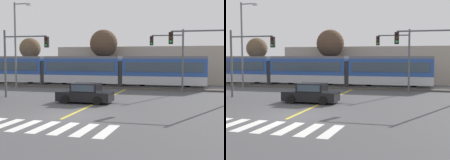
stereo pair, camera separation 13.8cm
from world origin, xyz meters
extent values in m
plane|color=#474749|center=(0.00, 0.00, 0.00)|extent=(200.00, 200.00, 0.00)
cube|color=#4C4742|center=(0.00, 17.63, 0.09)|extent=(120.00, 4.00, 0.18)
cube|color=#939399|center=(0.00, 16.91, 0.23)|extent=(120.00, 0.08, 0.10)
cube|color=#939399|center=(0.00, 18.35, 0.23)|extent=(120.00, 0.08, 0.10)
cube|color=#B7BAC1|center=(-15.04, 17.63, 0.98)|extent=(9.00, 2.60, 0.90)
cube|color=#284C9E|center=(-15.04, 17.63, 2.38)|extent=(9.00, 2.60, 1.90)
cube|color=#384756|center=(-15.04, 16.31, 2.43)|extent=(8.28, 0.04, 1.04)
cube|color=slate|center=(-15.04, 17.63, 3.47)|extent=(9.00, 2.39, 0.28)
cylinder|color=black|center=(-12.56, 17.63, 0.53)|extent=(0.70, 0.20, 0.70)
cube|color=#B7BAC1|center=(-5.54, 17.63, 0.98)|extent=(9.00, 2.60, 0.90)
cube|color=#284C9E|center=(-5.54, 17.63, 2.38)|extent=(9.00, 2.60, 1.90)
cube|color=#384756|center=(-5.54, 16.31, 2.43)|extent=(8.28, 0.04, 1.04)
cube|color=slate|center=(-5.54, 17.63, 3.47)|extent=(9.00, 2.39, 0.28)
cylinder|color=black|center=(-3.06, 17.63, 0.53)|extent=(0.70, 0.20, 0.70)
cylinder|color=black|center=(-8.01, 17.63, 0.53)|extent=(0.70, 0.20, 0.70)
cube|color=#B7BAC1|center=(3.96, 17.63, 0.98)|extent=(9.00, 2.60, 0.90)
cube|color=#284C9E|center=(3.96, 17.63, 2.38)|extent=(9.00, 2.60, 1.90)
cube|color=#384756|center=(3.96, 16.31, 2.43)|extent=(8.28, 0.04, 1.04)
cube|color=slate|center=(3.96, 17.63, 3.47)|extent=(9.00, 2.39, 0.28)
cylinder|color=black|center=(6.44, 17.63, 0.53)|extent=(0.70, 0.20, 0.70)
cylinder|color=black|center=(1.49, 17.63, 0.53)|extent=(0.70, 0.20, 0.70)
cube|color=#2D2D2D|center=(-10.29, 17.63, 1.68)|extent=(0.50, 2.34, 2.80)
cube|color=#2D2D2D|center=(-0.79, 17.63, 1.68)|extent=(0.50, 2.34, 2.80)
cube|color=silver|center=(-2.20, -2.99, 0.00)|extent=(0.62, 2.81, 0.01)
cube|color=silver|center=(-1.10, -3.01, 0.00)|extent=(0.62, 2.81, 0.01)
cube|color=silver|center=(0.00, -3.04, 0.00)|extent=(0.62, 2.81, 0.01)
cube|color=silver|center=(1.10, -3.06, 0.00)|extent=(0.62, 2.81, 0.01)
cube|color=silver|center=(2.20, -3.08, 0.00)|extent=(0.62, 2.81, 0.01)
cube|color=silver|center=(3.30, -3.11, 0.00)|extent=(0.62, 2.81, 0.01)
cube|color=gold|center=(0.00, 7.30, 0.00)|extent=(0.20, 16.67, 0.01)
cube|color=black|center=(-0.86, 5.31, 0.52)|extent=(4.21, 1.73, 0.72)
cube|color=black|center=(-0.76, 5.31, 1.20)|extent=(2.11, 1.53, 0.64)
cube|color=#384756|center=(-1.76, 5.32, 1.20)|extent=(0.11, 1.43, 0.52)
cube|color=#384756|center=(-0.77, 4.53, 1.20)|extent=(1.79, 0.05, 0.48)
cylinder|color=black|center=(-2.13, 4.47, 0.32)|extent=(0.64, 0.22, 0.64)
cylinder|color=black|center=(-2.12, 6.17, 0.32)|extent=(0.64, 0.22, 0.64)
cylinder|color=black|center=(0.39, 4.45, 0.32)|extent=(0.64, 0.22, 0.64)
cylinder|color=black|center=(0.40, 6.15, 0.32)|extent=(0.64, 0.22, 0.64)
cylinder|color=#515459|center=(7.45, 6.78, 5.42)|extent=(4.00, 0.12, 0.12)
cube|color=black|center=(5.45, 6.78, 4.92)|extent=(0.32, 0.28, 0.90)
sphere|color=#360605|center=(5.45, 6.63, 5.19)|extent=(0.18, 0.18, 0.18)
sphere|color=#3A2706|center=(5.45, 6.63, 4.92)|extent=(0.18, 0.18, 0.18)
sphere|color=green|center=(5.45, 6.63, 4.65)|extent=(0.18, 0.18, 0.18)
cylinder|color=#515459|center=(-8.77, 6.81, 2.91)|extent=(0.18, 0.18, 5.83)
cylinder|color=#515459|center=(-6.77, 6.81, 5.25)|extent=(4.00, 0.12, 0.12)
cube|color=black|center=(-4.77, 6.81, 4.75)|extent=(0.32, 0.28, 0.90)
sphere|color=#360605|center=(-4.77, 6.66, 5.02)|extent=(0.18, 0.18, 0.18)
sphere|color=#3A2706|center=(-4.77, 6.66, 4.75)|extent=(0.18, 0.18, 0.18)
sphere|color=green|center=(-4.77, 6.66, 4.48)|extent=(0.18, 0.18, 0.18)
cylinder|color=#515459|center=(6.06, 13.63, 3.07)|extent=(0.18, 0.18, 6.15)
cylinder|color=#515459|center=(4.56, 13.63, 5.60)|extent=(3.00, 0.12, 0.12)
cube|color=black|center=(3.06, 13.63, 5.10)|extent=(0.32, 0.28, 0.90)
sphere|color=#360605|center=(3.06, 13.48, 5.37)|extent=(0.18, 0.18, 0.18)
sphere|color=#3A2706|center=(3.06, 13.48, 5.10)|extent=(0.18, 0.18, 0.18)
sphere|color=green|center=(3.06, 13.48, 4.83)|extent=(0.18, 0.18, 0.18)
cylinder|color=slate|center=(-12.61, 14.55, 4.83)|extent=(0.20, 0.20, 9.67)
cylinder|color=slate|center=(-11.73, 14.55, 9.47)|extent=(1.77, 0.12, 0.12)
cube|color=#B2B2B7|center=(-10.84, 14.55, 9.37)|extent=(0.56, 0.28, 0.20)
cylinder|color=brown|center=(-14.92, 21.83, 2.06)|extent=(0.32, 0.32, 4.12)
sphere|color=brown|center=(-14.92, 21.83, 4.70)|extent=(2.90, 2.90, 2.90)
cylinder|color=brown|center=(-4.30, 21.87, 2.27)|extent=(0.32, 0.32, 4.55)
sphere|color=#4C3828|center=(-4.30, 21.87, 5.26)|extent=(3.58, 3.58, 3.58)
cube|color=tan|center=(1.35, 26.59, 2.45)|extent=(25.79, 6.00, 4.91)
camera|label=1|loc=(7.29, -17.00, 3.49)|focal=50.00mm
camera|label=2|loc=(7.43, -16.96, 3.49)|focal=50.00mm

